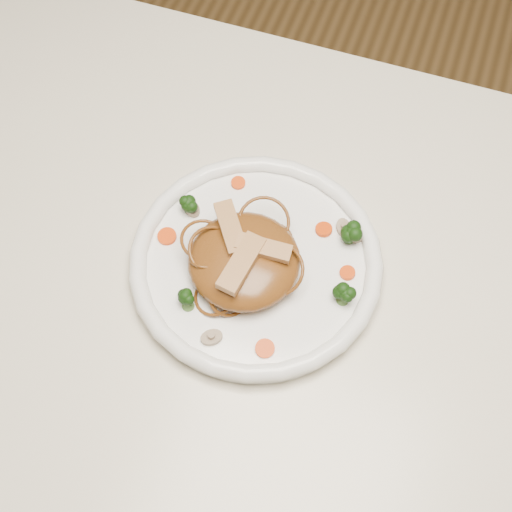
% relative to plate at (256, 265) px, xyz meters
% --- Properties ---
extents(ground, '(4.00, 4.00, 0.00)m').
position_rel_plate_xyz_m(ground, '(0.08, -0.04, -0.76)').
color(ground, brown).
rests_on(ground, ground).
extents(table, '(1.20, 0.80, 0.75)m').
position_rel_plate_xyz_m(table, '(0.08, -0.04, -0.11)').
color(table, beige).
rests_on(table, ground).
extents(plate, '(0.35, 0.35, 0.02)m').
position_rel_plate_xyz_m(plate, '(0.00, 0.00, 0.00)').
color(plate, white).
rests_on(plate, table).
extents(noodle_mound, '(0.17, 0.17, 0.04)m').
position_rel_plate_xyz_m(noodle_mound, '(-0.01, -0.01, 0.03)').
color(noodle_mound, brown).
rests_on(noodle_mound, plate).
extents(chicken_a, '(0.06, 0.02, 0.01)m').
position_rel_plate_xyz_m(chicken_a, '(0.01, -0.00, 0.05)').
color(chicken_a, tan).
rests_on(chicken_a, noodle_mound).
extents(chicken_b, '(0.06, 0.07, 0.01)m').
position_rel_plate_xyz_m(chicken_b, '(-0.03, 0.01, 0.05)').
color(chicken_b, tan).
rests_on(chicken_b, noodle_mound).
extents(chicken_c, '(0.03, 0.07, 0.01)m').
position_rel_plate_xyz_m(chicken_c, '(-0.01, -0.03, 0.05)').
color(chicken_c, tan).
rests_on(chicken_c, noodle_mound).
extents(broccoli_0, '(0.03, 0.03, 0.03)m').
position_rel_plate_xyz_m(broccoli_0, '(0.09, 0.06, 0.02)').
color(broccoli_0, black).
rests_on(broccoli_0, plate).
extents(broccoli_1, '(0.03, 0.03, 0.03)m').
position_rel_plate_xyz_m(broccoli_1, '(-0.10, 0.04, 0.02)').
color(broccoli_1, black).
rests_on(broccoli_1, plate).
extents(broccoli_2, '(0.03, 0.03, 0.03)m').
position_rel_plate_xyz_m(broccoli_2, '(-0.05, -0.08, 0.02)').
color(broccoli_2, black).
rests_on(broccoli_2, plate).
extents(broccoli_3, '(0.03, 0.03, 0.03)m').
position_rel_plate_xyz_m(broccoli_3, '(0.11, -0.01, 0.02)').
color(broccoli_3, black).
rests_on(broccoli_3, plate).
extents(carrot_0, '(0.02, 0.02, 0.00)m').
position_rel_plate_xyz_m(carrot_0, '(0.06, 0.07, 0.01)').
color(carrot_0, '#EB3908').
rests_on(carrot_0, plate).
extents(carrot_1, '(0.03, 0.03, 0.00)m').
position_rel_plate_xyz_m(carrot_1, '(-0.11, -0.00, 0.01)').
color(carrot_1, '#EB3908').
rests_on(carrot_1, plate).
extents(carrot_2, '(0.02, 0.02, 0.00)m').
position_rel_plate_xyz_m(carrot_2, '(0.10, 0.02, 0.01)').
color(carrot_2, '#EB3908').
rests_on(carrot_2, plate).
extents(carrot_3, '(0.02, 0.02, 0.00)m').
position_rel_plate_xyz_m(carrot_3, '(-0.06, 0.09, 0.01)').
color(carrot_3, '#EB3908').
rests_on(carrot_3, plate).
extents(carrot_4, '(0.03, 0.03, 0.00)m').
position_rel_plate_xyz_m(carrot_4, '(0.04, -0.10, 0.01)').
color(carrot_4, '#EB3908').
rests_on(carrot_4, plate).
extents(mushroom_0, '(0.03, 0.03, 0.01)m').
position_rel_plate_xyz_m(mushroom_0, '(-0.01, -0.10, 0.01)').
color(mushroom_0, tan).
rests_on(mushroom_0, plate).
extents(mushroom_1, '(0.03, 0.03, 0.01)m').
position_rel_plate_xyz_m(mushroom_1, '(0.10, 0.07, 0.01)').
color(mushroom_1, tan).
rests_on(mushroom_1, plate).
extents(mushroom_2, '(0.03, 0.03, 0.01)m').
position_rel_plate_xyz_m(mushroom_2, '(-0.09, 0.04, 0.01)').
color(mushroom_2, tan).
rests_on(mushroom_2, plate).
extents(mushroom_3, '(0.03, 0.03, 0.01)m').
position_rel_plate_xyz_m(mushroom_3, '(0.08, 0.07, 0.01)').
color(mushroom_3, tan).
rests_on(mushroom_3, plate).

